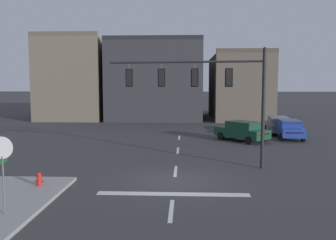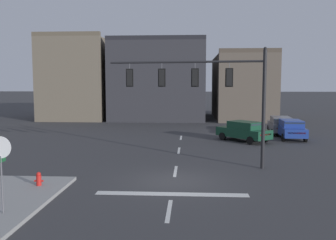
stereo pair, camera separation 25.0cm
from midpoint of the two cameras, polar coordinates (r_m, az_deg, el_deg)
ground_plane at (r=17.46m, az=1.33°, el=-9.58°), size 400.00×400.00×0.00m
stop_bar_paint at (r=15.54m, az=1.05°, el=-11.50°), size 6.40×0.50×0.01m
lane_centreline at (r=19.40m, az=1.55°, el=-8.01°), size 0.16×26.40×0.01m
signal_mast_near_side at (r=20.15m, az=6.48°, el=5.43°), size 8.59×1.17×6.54m
stop_sign at (r=13.63m, az=-24.25°, el=-5.18°), size 0.76×0.64×2.83m
car_lot_nearside at (r=29.73m, az=12.02°, el=-1.66°), size 4.24×4.50×1.61m
car_lot_middle at (r=34.86m, az=17.39°, el=-0.73°), size 2.22×4.57×1.61m
car_lot_farside at (r=32.05m, az=18.90°, el=-1.32°), size 2.14×4.54×1.61m
fire_hydrant at (r=17.12m, az=-19.17°, el=-9.07°), size 0.40×0.30×0.75m
building_row at (r=49.42m, az=-1.79°, el=5.87°), size 29.16×13.97×10.71m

